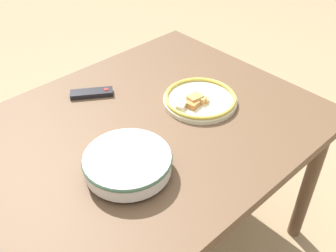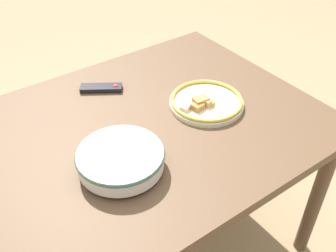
% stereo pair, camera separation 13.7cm
% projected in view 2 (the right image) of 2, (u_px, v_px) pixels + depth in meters
% --- Properties ---
extents(ground_plane, '(8.00, 8.00, 0.00)m').
position_uv_depth(ground_plane, '(149.00, 245.00, 1.89)').
color(ground_plane, '#9E8460').
extents(dining_table, '(1.31, 1.00, 0.74)m').
position_uv_depth(dining_table, '(143.00, 142.00, 1.48)').
color(dining_table, brown).
rests_on(dining_table, ground_plane).
extents(noodle_bowl, '(0.28, 0.28, 0.07)m').
position_uv_depth(noodle_bowl, '(121.00, 159.00, 1.23)').
color(noodle_bowl, silver).
rests_on(noodle_bowl, dining_table).
extents(food_plate, '(0.29, 0.29, 0.05)m').
position_uv_depth(food_plate, '(206.00, 102.00, 1.52)').
color(food_plate, beige).
rests_on(food_plate, dining_table).
extents(tv_remote, '(0.17, 0.14, 0.02)m').
position_uv_depth(tv_remote, '(101.00, 88.00, 1.61)').
color(tv_remote, black).
rests_on(tv_remote, dining_table).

